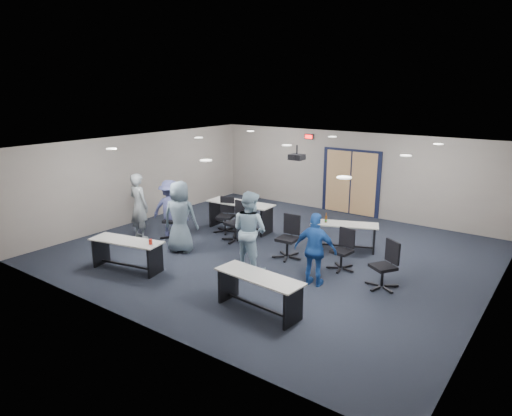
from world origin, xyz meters
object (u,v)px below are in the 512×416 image
Objects in this scene: table_front_right at (259,287)px; person_gray at (139,206)px; chair_back_a at (225,215)px; person_navy at (315,250)px; chair_loose_left at (174,219)px; chair_loose_right at (383,265)px; chair_back_d at (342,250)px; table_back_right at (344,232)px; person_plaid at (180,217)px; person_lightblue at (250,230)px; table_front_left at (127,249)px; person_back at (170,209)px; chair_back_c at (287,237)px; table_back_left at (240,211)px; chair_back_b at (236,222)px.

person_gray is (-5.19, 1.56, 0.42)m from table_front_right.
person_navy is at bearing -45.04° from chair_back_a.
table_front_right is at bearing 166.72° from person_gray.
chair_loose_left reaches higher than chair_loose_right.
person_gray is (-5.54, -1.21, 0.44)m from chair_back_d.
chair_back_d reaches higher than table_back_right.
chair_back_d is at bearing 175.86° from person_plaid.
chair_back_d is 4.09m from person_plaid.
person_lightblue is (-1.76, -1.16, 0.44)m from chair_back_d.
person_plaid is at bearing -5.41° from person_navy.
person_back is (-0.91, 2.23, 0.33)m from table_front_left.
table_front_right is 2.78m from chair_loose_right.
person_navy is (-0.08, -1.11, 0.32)m from chair_back_d.
chair_back_c is (-1.05, 2.65, 0.04)m from table_front_right.
chair_back_d is at bearing -19.16° from table_back_left.
table_front_left and table_back_left have the same top height.
chair_loose_right is 5.08m from person_plaid.
chair_back_d is at bearing -167.35° from chair_loose_right.
table_front_right is 2.79m from chair_back_d.
chair_loose_left is at bearing 159.00° from table_front_right.
person_gray is 3.77m from person_lightblue.
table_front_right is 1.91× the size of chair_back_d.
table_front_right is 1.62× the size of chair_loose_left.
chair_back_a is (-0.20, -0.46, -0.06)m from table_back_left.
person_plaid and person_lightblue have the same top height.
person_gray is 1.00× the size of person_lightblue.
chair_back_b is at bearing -172.88° from person_back.
person_back is (-6.02, -0.25, 0.31)m from chair_loose_right.
chair_back_a reaches higher than chair_back_d.
chair_back_b is at bearing 139.06° from table_front_right.
person_lightblue reaches higher than chair_back_a.
person_plaid is at bearing 161.72° from table_front_right.
chair_back_a is 0.55× the size of person_gray.
table_front_left is 1.01× the size of table_front_right.
person_gray is 0.85m from person_back.
chair_back_d is at bearing -88.78° from table_back_right.
table_back_right is 1.78× the size of chair_back_a.
chair_loose_right reaches higher than chair_back_a.
chair_loose_right is at bearing -20.22° from table_back_left.
table_front_right is at bearing 136.33° from person_back.
table_back_right is 1.65× the size of chair_back_b.
table_back_right is 1.76× the size of chair_loose_right.
chair_back_b is 1.85m from chair_back_c.
chair_back_a reaches higher than table_front_right.
table_front_left is at bearing 136.22° from person_gray.
chair_back_c is (1.83, -0.27, -0.01)m from chair_back_b.
table_back_left is 1.03m from chair_back_b.
person_plaid is at bearing -154.37° from chair_back_d.
chair_back_a is 1.59m from person_back.
table_front_left is 1.81× the size of chair_back_a.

